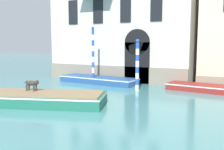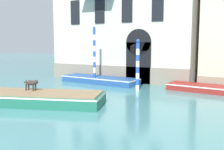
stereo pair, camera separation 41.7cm
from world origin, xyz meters
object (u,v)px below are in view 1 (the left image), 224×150
boat_foreground (28,98)px  boat_moored_near_palazzo (98,80)px  mooring_pole_1 (93,55)px  mooring_pole_0 (137,65)px  dog_on_deck (32,83)px  boat_moored_far (208,88)px

boat_foreground → boat_moored_near_palazzo: 8.16m
boat_foreground → mooring_pole_1: 7.98m
boat_moored_near_palazzo → mooring_pole_1: (-0.21, -0.43, 2.02)m
mooring_pole_0 → mooring_pole_1: bearing=162.6°
dog_on_deck → boat_moored_near_palazzo: 7.82m
mooring_pole_1 → boat_foreground: bearing=-86.2°
mooring_pole_0 → mooring_pole_1: mooring_pole_1 is taller
dog_on_deck → boat_moored_far: dog_on_deck is taller
boat_moored_near_palazzo → boat_moored_far: 8.51m
boat_foreground → mooring_pole_0: 7.56m
boat_moored_near_palazzo → boat_moored_far: size_ratio=1.21×
boat_moored_far → mooring_pole_1: (-8.71, -0.49, 2.05)m
boat_moored_far → mooring_pole_1: mooring_pole_1 is taller
boat_moored_far → mooring_pole_0: (-4.41, -1.84, 1.54)m
boat_moored_far → mooring_pole_0: mooring_pole_0 is taller
boat_moored_near_palazzo → mooring_pole_0: 4.72m
mooring_pole_1 → mooring_pole_0: bearing=-17.4°
boat_moored_far → mooring_pole_0: size_ratio=1.59×
boat_foreground → dog_on_deck: size_ratio=8.97×
boat_moored_far → dog_on_deck: bearing=-129.1°
mooring_pole_0 → mooring_pole_1: size_ratio=0.78×
boat_moored_near_palazzo → mooring_pole_0: size_ratio=1.93×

